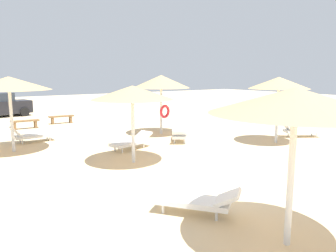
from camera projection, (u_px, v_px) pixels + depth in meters
ground_plane at (226, 179)px, 9.66m from camera, size 80.00×80.00×0.00m
parasol_0 at (296, 101)px, 5.58m from camera, size 2.98×2.98×2.86m
parasol_1 at (161, 82)px, 16.44m from camera, size 2.90×2.90×3.00m
parasol_2 at (132, 93)px, 11.11m from camera, size 2.80×2.80×2.68m
parasol_3 at (9, 83)px, 12.67m from camera, size 3.18×3.18×2.97m
parasol_4 at (279, 83)px, 14.36m from camera, size 2.64×2.64×2.94m
lounger_0 at (198, 200)px, 7.25m from camera, size 1.66×1.92×0.62m
lounger_1 at (179, 134)px, 15.03m from camera, size 1.64×1.91×0.70m
lounger_2 at (132, 142)px, 13.50m from camera, size 2.01×1.11×0.64m
lounger_3 at (32, 135)px, 14.83m from camera, size 1.88×0.69×0.79m
lounger_4 at (299, 130)px, 16.06m from camera, size 1.92×1.54×0.78m
bench_0 at (25, 123)px, 18.40m from camera, size 1.50×0.42×0.49m
bench_2 at (61, 118)px, 20.36m from camera, size 1.52×0.50×0.49m
parked_car at (0, 105)px, 23.38m from camera, size 4.21×2.46×1.72m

